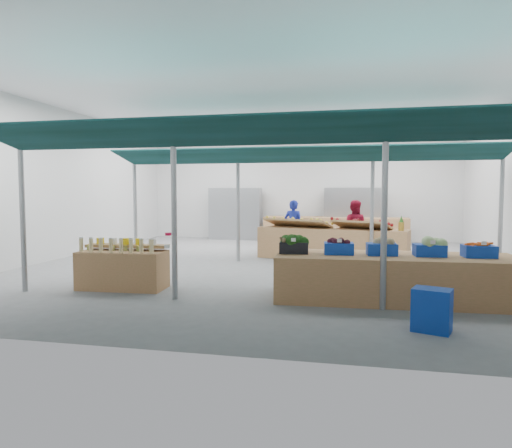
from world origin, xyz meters
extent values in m
plane|color=slate|center=(0.00, 0.00, 0.00)|extent=(13.00, 13.00, 0.00)
plane|color=silver|center=(0.00, 0.00, 4.20)|extent=(13.00, 13.00, 0.00)
plane|color=silver|center=(0.00, 6.50, 2.10)|extent=(12.00, 0.00, 12.00)
plane|color=silver|center=(-6.00, 0.00, 2.10)|extent=(0.00, 13.00, 13.00)
cylinder|color=gray|center=(-4.00, -4.00, 1.50)|extent=(0.10, 0.10, 3.00)
cylinder|color=gray|center=(-4.00, 0.50, 1.50)|extent=(0.10, 0.10, 3.00)
cylinder|color=gray|center=(-1.00, -4.00, 1.50)|extent=(0.10, 0.10, 3.00)
cylinder|color=gray|center=(-1.00, 0.50, 1.50)|extent=(0.10, 0.10, 3.00)
cylinder|color=gray|center=(2.50, -4.00, 1.50)|extent=(0.10, 0.10, 3.00)
cylinder|color=gray|center=(2.50, 0.50, 1.50)|extent=(0.10, 0.10, 3.00)
cylinder|color=gray|center=(5.50, 0.50, 1.50)|extent=(0.10, 0.10, 3.00)
cylinder|color=gray|center=(0.75, -4.00, 2.85)|extent=(10.00, 0.06, 0.06)
cylinder|color=gray|center=(0.75, 0.50, 2.85)|extent=(10.00, 0.06, 0.06)
cube|color=black|center=(0.75, -4.65, 2.78)|extent=(9.50, 1.28, 0.30)
cube|color=black|center=(0.75, -3.35, 2.78)|extent=(9.50, 1.28, 0.30)
cube|color=black|center=(0.75, -0.15, 2.78)|extent=(9.50, 1.28, 0.30)
cube|color=black|center=(0.75, 1.15, 2.78)|extent=(9.50, 1.28, 0.30)
cube|color=#B23F33|center=(-2.50, 6.00, 1.00)|extent=(2.00, 0.50, 2.00)
cube|color=#B23F33|center=(2.00, 6.00, 1.00)|extent=(2.00, 0.50, 2.00)
cube|color=olive|center=(-2.30, -3.41, 0.36)|extent=(1.68, 0.81, 0.73)
cube|color=#997247|center=(-2.32, -3.19, 0.80)|extent=(1.66, 0.40, 0.06)
cube|color=olive|center=(2.74, -3.33, 0.39)|extent=(4.07, 1.50, 0.78)
cube|color=olive|center=(1.47, 1.27, 0.44)|extent=(4.18, 1.81, 0.87)
cube|color=olive|center=(1.40, 5.59, 0.47)|extent=(5.26, 1.31, 0.94)
cube|color=#0F38A9|center=(3.07, -5.05, 0.29)|extent=(0.57, 0.48, 0.58)
imported|color=#172495|center=(0.27, 2.37, 0.81)|extent=(0.66, 0.51, 1.63)
imported|color=maroon|center=(2.07, 2.37, 0.81)|extent=(0.90, 0.77, 1.63)
cube|color=black|center=(1.01, -3.40, 0.88)|extent=(0.53, 0.39, 0.20)
cube|color=white|center=(1.02, -3.62, 1.04)|extent=(0.08, 0.02, 0.06)
cube|color=#0F38A9|center=(1.79, -3.37, 0.88)|extent=(0.53, 0.39, 0.20)
cube|color=white|center=(1.80, -3.59, 1.04)|extent=(0.08, 0.02, 0.06)
cube|color=#0F38A9|center=(2.51, -3.34, 0.88)|extent=(0.53, 0.39, 0.20)
cube|color=white|center=(2.53, -3.56, 1.04)|extent=(0.08, 0.02, 0.06)
cube|color=#0F38A9|center=(3.29, -3.31, 0.88)|extent=(0.53, 0.39, 0.20)
cube|color=white|center=(3.31, -3.53, 1.04)|extent=(0.08, 0.02, 0.06)
cube|color=#0F38A9|center=(4.07, -3.28, 0.88)|extent=(0.53, 0.39, 0.20)
cube|color=white|center=(4.09, -3.50, 1.04)|extent=(0.08, 0.02, 0.06)
sphere|color=brown|center=(0.84, -3.54, 1.02)|extent=(0.09, 0.09, 0.09)
sphere|color=brown|center=(0.79, -3.56, 1.06)|extent=(0.06, 0.06, 0.06)
cylinder|color=red|center=(-1.26, -3.65, 1.10)|extent=(0.12, 0.12, 0.05)
cube|color=white|center=(-1.26, -3.71, 0.88)|extent=(0.10, 0.01, 0.07)
cube|color=#997247|center=(0.50, 1.38, 0.99)|extent=(2.01, 1.41, 0.26)
cube|color=#997247|center=(2.25, 1.00, 0.99)|extent=(1.65, 1.24, 0.26)
cylinder|color=#8C6019|center=(3.24, 0.78, 0.98)|extent=(0.14, 0.14, 0.22)
cone|color=#26661E|center=(3.24, 0.78, 1.17)|extent=(0.12, 0.12, 0.18)
camera|label=1|loc=(2.00, -11.39, 1.86)|focal=32.00mm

